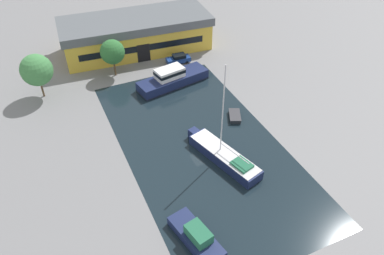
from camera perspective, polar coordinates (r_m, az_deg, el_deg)
ground_plane at (r=52.09m, az=1.37°, el=-2.75°), size 440.00×440.00×0.00m
water_canal at (r=52.09m, az=1.37°, el=-2.75°), size 20.53×39.92×0.01m
warehouse_building at (r=75.16m, az=-8.51°, el=14.01°), size 29.04×13.34×6.46m
quay_tree_near_building at (r=66.31m, az=-12.03°, el=11.19°), size 4.22×4.22×6.65m
quay_tree_by_water at (r=63.78m, az=-22.61°, el=8.08°), size 5.03×5.03×7.41m
parked_car at (r=70.50m, az=-2.09°, el=10.42°), size 4.51×2.11×1.70m
sailboat_moored at (r=49.62m, az=4.83°, el=-4.26°), size 5.69×12.46×14.10m
motor_cruiser at (r=63.89m, az=-3.03°, el=7.44°), size 12.96×5.82×3.30m
small_dinghy at (r=57.05m, az=6.53°, el=1.74°), size 2.85×3.60×0.65m
cabin_boat at (r=41.29m, az=0.69°, el=-16.28°), size 4.00×7.65×2.31m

